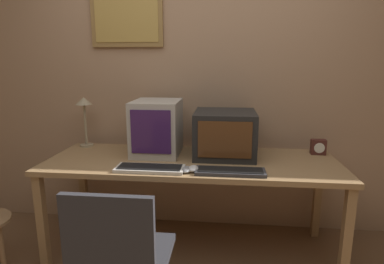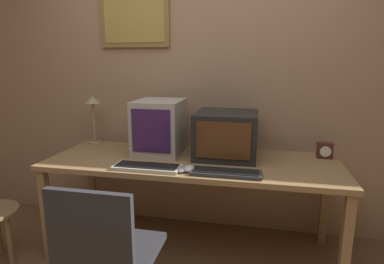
# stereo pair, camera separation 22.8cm
# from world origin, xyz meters

# --- Properties ---
(wall_back) EXTENTS (8.00, 0.08, 2.60)m
(wall_back) POSITION_xyz_m (-0.01, 1.52, 1.30)
(wall_back) COLOR tan
(wall_back) RESTS_ON ground_plane
(desk) EXTENTS (2.09, 0.75, 0.73)m
(desk) POSITION_xyz_m (0.00, 1.04, 0.67)
(desk) COLOR #99754C
(desk) RESTS_ON ground_plane
(monitor_left) EXTENTS (0.35, 0.42, 0.41)m
(monitor_left) POSITION_xyz_m (-0.28, 1.18, 0.94)
(monitor_left) COLOR #B7B2A8
(monitor_left) RESTS_ON desk
(monitor_right) EXTENTS (0.45, 0.44, 0.34)m
(monitor_right) POSITION_xyz_m (0.23, 1.17, 0.90)
(monitor_right) COLOR black
(monitor_right) RESTS_ON desk
(keyboard_main) EXTENTS (0.45, 0.17, 0.03)m
(keyboard_main) POSITION_xyz_m (-0.25, 0.78, 0.75)
(keyboard_main) COLOR beige
(keyboard_main) RESTS_ON desk
(keyboard_side) EXTENTS (0.44, 0.15, 0.03)m
(keyboard_side) POSITION_xyz_m (0.27, 0.78, 0.75)
(keyboard_side) COLOR #333338
(keyboard_side) RESTS_ON desk
(mouse_near_keyboard) EXTENTS (0.07, 0.10, 0.04)m
(mouse_near_keyboard) POSITION_xyz_m (0.03, 0.79, 0.75)
(mouse_near_keyboard) COLOR silver
(mouse_near_keyboard) RESTS_ON desk
(mouse_far_corner) EXTENTS (0.06, 0.11, 0.03)m
(mouse_far_corner) POSITION_xyz_m (-0.01, 0.77, 0.75)
(mouse_far_corner) COLOR gray
(mouse_far_corner) RESTS_ON desk
(desk_clock) EXTENTS (0.11, 0.06, 0.12)m
(desk_clock) POSITION_xyz_m (0.94, 1.28, 0.79)
(desk_clock) COLOR #4C231E
(desk_clock) RESTS_ON desk
(desk_lamp) EXTENTS (0.13, 0.13, 0.41)m
(desk_lamp) POSITION_xyz_m (-0.92, 1.33, 1.04)
(desk_lamp) COLOR tan
(desk_lamp) RESTS_ON desk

